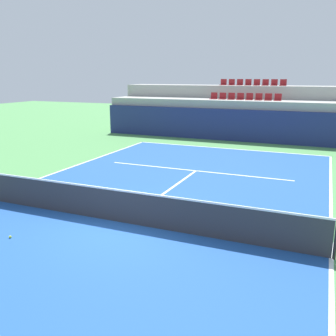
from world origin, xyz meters
TOP-DOWN VIEW (x-y plane):
  - ground_plane at (0.00, 0.00)m, footprint 80.00×80.00m
  - court_surface at (0.00, 0.00)m, footprint 11.00×24.00m
  - baseline_far at (0.00, 11.95)m, footprint 11.00×0.10m
  - sideline_right at (5.45, 0.00)m, footprint 0.10×24.00m
  - service_line_far at (0.00, 6.40)m, footprint 8.26×0.10m
  - centre_service_line at (0.00, 3.20)m, footprint 0.10×6.40m
  - back_wall at (0.00, 14.70)m, footprint 18.73×0.30m
  - stands_tier_lower at (0.00, 16.05)m, footprint 18.73×2.40m
  - stands_tier_upper at (0.00, 18.45)m, footprint 18.73×2.40m
  - seating_row_lower at (-0.00, 16.15)m, footprint 4.65×0.44m
  - seating_row_upper at (-0.00, 18.55)m, footprint 4.65×0.44m
  - tennis_net at (0.00, 0.00)m, footprint 11.08×0.08m
  - tennis_ball_0 at (-2.15, -2.05)m, footprint 0.07×0.07m

SIDE VIEW (x-z plane):
  - ground_plane at x=0.00m, z-range 0.00..0.00m
  - court_surface at x=0.00m, z-range 0.00..0.01m
  - baseline_far at x=0.00m, z-range 0.01..0.01m
  - sideline_right at x=5.45m, z-range 0.01..0.01m
  - service_line_far at x=0.00m, z-range 0.01..0.01m
  - centre_service_line at x=0.00m, z-range 0.01..0.01m
  - tennis_ball_0 at x=-2.15m, z-range 0.01..0.08m
  - tennis_net at x=0.00m, z-range -0.03..1.04m
  - back_wall at x=0.00m, z-range 0.00..2.01m
  - stands_tier_lower at x=0.00m, z-range 0.00..2.52m
  - stands_tier_upper at x=0.00m, z-range 0.00..3.39m
  - seating_row_lower at x=0.00m, z-range 2.43..2.87m
  - seating_row_upper at x=0.00m, z-range 3.30..3.74m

